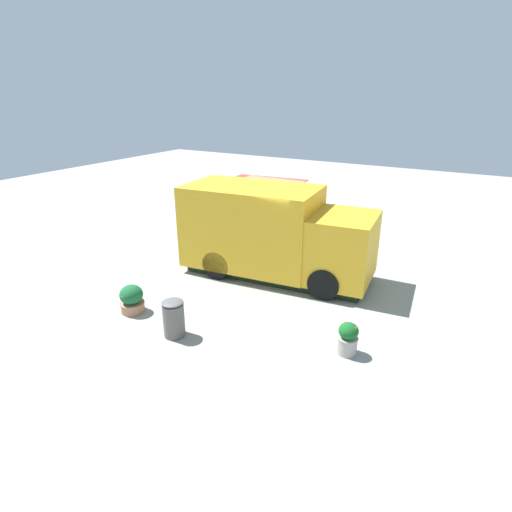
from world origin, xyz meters
name	(u,v)px	position (x,y,z in m)	size (l,w,h in m)	color
ground_plane	(266,269)	(0.00, 0.00, 0.00)	(40.00, 40.00, 0.00)	#979992
food_truck	(273,235)	(-0.32, 0.19, 1.20)	(5.45, 2.96, 2.51)	gold
person_customer	(335,229)	(-0.73, -3.79, 0.34)	(0.53, 0.80, 0.86)	navy
planter_flowering_near	(132,299)	(1.53, 3.86, 0.33)	(0.58, 0.58, 0.69)	#AC7754
planter_flowering_far	(348,338)	(-3.49, 2.95, 0.35)	(0.42, 0.42, 0.69)	#A39B92
plaza_bench	(226,213)	(3.68, -3.39, 0.37)	(1.75, 1.19, 0.49)	olive
trash_bin	(174,318)	(-0.03, 4.17, 0.43)	(0.47, 0.47, 0.85)	#5E5956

